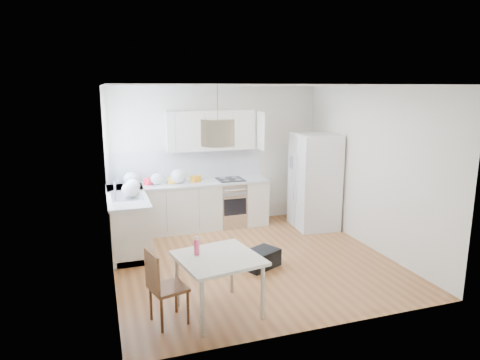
# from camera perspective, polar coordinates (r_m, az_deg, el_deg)

# --- Properties ---
(floor) EXTENTS (4.20, 4.20, 0.00)m
(floor) POSITION_cam_1_polar(r_m,az_deg,el_deg) (6.88, 1.62, -10.59)
(floor) COLOR brown
(floor) RESTS_ON ground
(ceiling) EXTENTS (4.20, 4.20, 0.00)m
(ceiling) POSITION_cam_1_polar(r_m,az_deg,el_deg) (6.35, 1.77, 12.50)
(ceiling) COLOR white
(ceiling) RESTS_ON wall_back
(wall_back) EXTENTS (4.20, 0.00, 4.20)m
(wall_back) POSITION_cam_1_polar(r_m,az_deg,el_deg) (8.45, -3.20, 3.21)
(wall_back) COLOR silver
(wall_back) RESTS_ON floor
(wall_left) EXTENTS (0.00, 4.20, 4.20)m
(wall_left) POSITION_cam_1_polar(r_m,az_deg,el_deg) (6.10, -17.16, -0.80)
(wall_left) COLOR silver
(wall_left) RESTS_ON floor
(wall_right) EXTENTS (0.00, 4.20, 4.20)m
(wall_right) POSITION_cam_1_polar(r_m,az_deg,el_deg) (7.46, 17.03, 1.49)
(wall_right) COLOR silver
(wall_right) RESTS_ON floor
(window_glassblock) EXTENTS (0.02, 1.00, 1.00)m
(window_glassblock) POSITION_cam_1_polar(r_m,az_deg,el_deg) (7.17, -17.52, 4.29)
(window_glassblock) COLOR #BFE0F9
(window_glassblock) RESTS_ON wall_left
(cabinets_back) EXTENTS (3.00, 0.60, 0.88)m
(cabinets_back) POSITION_cam_1_polar(r_m,az_deg,el_deg) (8.23, -6.62, -3.59)
(cabinets_back) COLOR beige
(cabinets_back) RESTS_ON floor
(cabinets_left) EXTENTS (0.60, 1.80, 0.88)m
(cabinets_left) POSITION_cam_1_polar(r_m,az_deg,el_deg) (7.51, -14.69, -5.47)
(cabinets_left) COLOR beige
(cabinets_left) RESTS_ON floor
(counter_back) EXTENTS (3.02, 0.64, 0.04)m
(counter_back) POSITION_cam_1_polar(r_m,az_deg,el_deg) (8.11, -6.70, -0.46)
(counter_back) COLOR silver
(counter_back) RESTS_ON cabinets_back
(counter_left) EXTENTS (0.64, 1.82, 0.04)m
(counter_left) POSITION_cam_1_polar(r_m,az_deg,el_deg) (7.38, -14.88, -2.06)
(counter_left) COLOR silver
(counter_left) RESTS_ON cabinets_left
(backsplash_back) EXTENTS (3.00, 0.01, 0.58)m
(backsplash_back) POSITION_cam_1_polar(r_m,az_deg,el_deg) (8.34, -7.16, 2.04)
(backsplash_back) COLOR white
(backsplash_back) RESTS_ON wall_back
(backsplash_left) EXTENTS (0.01, 1.80, 0.58)m
(backsplash_left) POSITION_cam_1_polar(r_m,az_deg,el_deg) (7.31, -17.31, 0.14)
(backsplash_left) COLOR white
(backsplash_left) RESTS_ON wall_left
(upper_cabinets) EXTENTS (1.70, 0.32, 0.75)m
(upper_cabinets) POSITION_cam_1_polar(r_m,az_deg,el_deg) (8.20, -3.97, 6.62)
(upper_cabinets) COLOR beige
(upper_cabinets) RESTS_ON wall_back
(range_oven) EXTENTS (0.50, 0.61, 0.88)m
(range_oven) POSITION_cam_1_polar(r_m,az_deg,el_deg) (8.42, -1.28, -3.15)
(range_oven) COLOR #B5B7BA
(range_oven) RESTS_ON floor
(sink) EXTENTS (0.50, 0.80, 0.16)m
(sink) POSITION_cam_1_polar(r_m,az_deg,el_deg) (7.33, -14.86, -2.04)
(sink) COLOR #B5B7BA
(sink) RESTS_ON counter_left
(refrigerator) EXTENTS (0.93, 0.97, 1.82)m
(refrigerator) POSITION_cam_1_polar(r_m,az_deg,el_deg) (8.36, 9.96, -0.12)
(refrigerator) COLOR white
(refrigerator) RESTS_ON floor
(dining_table) EXTENTS (1.06, 1.06, 0.72)m
(dining_table) POSITION_cam_1_polar(r_m,az_deg,el_deg) (5.15, -2.91, -10.94)
(dining_table) COLOR beige
(dining_table) RESTS_ON floor
(dining_chair) EXTENTS (0.46, 0.46, 0.90)m
(dining_chair) POSITION_cam_1_polar(r_m,az_deg,el_deg) (5.09, -9.51, -13.80)
(dining_chair) COLOR #452C14
(dining_chair) RESTS_ON floor
(drink_bottle) EXTENTS (0.07, 0.07, 0.23)m
(drink_bottle) POSITION_cam_1_polar(r_m,az_deg,el_deg) (5.16, -5.80, -8.68)
(drink_bottle) COLOR #D53B62
(drink_bottle) RESTS_ON dining_table
(gym_bag) EXTENTS (0.67, 0.58, 0.26)m
(gym_bag) POSITION_cam_1_polar(r_m,az_deg,el_deg) (6.59, 2.75, -10.44)
(gym_bag) COLOR black
(gym_bag) RESTS_ON floor
(pendant_lamp) EXTENTS (0.42, 0.42, 0.30)m
(pendant_lamp) POSITION_cam_1_polar(r_m,az_deg,el_deg) (4.78, -2.97, 6.36)
(pendant_lamp) COLOR #BFB593
(pendant_lamp) RESTS_ON ceiling
(grocery_bag_a) EXTENTS (0.28, 0.24, 0.25)m
(grocery_bag_a) POSITION_cam_1_polar(r_m,az_deg,el_deg) (8.00, -14.36, 0.12)
(grocery_bag_a) COLOR silver
(grocery_bag_a) RESTS_ON counter_back
(grocery_bag_b) EXTENTS (0.24, 0.20, 0.22)m
(grocery_bag_b) POSITION_cam_1_polar(r_m,az_deg,el_deg) (8.01, -11.00, 0.16)
(grocery_bag_b) COLOR silver
(grocery_bag_b) RESTS_ON counter_back
(grocery_bag_c) EXTENTS (0.30, 0.26, 0.27)m
(grocery_bag_c) POSITION_cam_1_polar(r_m,az_deg,el_deg) (8.04, -8.21, 0.50)
(grocery_bag_c) COLOR silver
(grocery_bag_c) RESTS_ON counter_back
(grocery_bag_d) EXTENTS (0.25, 0.21, 0.22)m
(grocery_bag_d) POSITION_cam_1_polar(r_m,az_deg,el_deg) (7.53, -14.10, -0.71)
(grocery_bag_d) COLOR silver
(grocery_bag_d) RESTS_ON counter_back
(grocery_bag_e) EXTENTS (0.28, 0.24, 0.25)m
(grocery_bag_e) POSITION_cam_1_polar(r_m,az_deg,el_deg) (7.18, -14.42, -1.24)
(grocery_bag_e) COLOR silver
(grocery_bag_e) RESTS_ON counter_left
(snack_orange) EXTENTS (0.21, 0.18, 0.12)m
(snack_orange) POSITION_cam_1_polar(r_m,az_deg,el_deg) (8.13, -5.92, 0.17)
(snack_orange) COLOR orange
(snack_orange) RESTS_ON counter_back
(snack_yellow) EXTENTS (0.17, 0.11, 0.12)m
(snack_yellow) POSITION_cam_1_polar(r_m,az_deg,el_deg) (8.06, -8.90, -0.04)
(snack_yellow) COLOR gold
(snack_yellow) RESTS_ON counter_back
(snack_red) EXTENTS (0.20, 0.20, 0.12)m
(snack_red) POSITION_cam_1_polar(r_m,az_deg,el_deg) (8.05, -12.00, -0.17)
(snack_red) COLOR red
(snack_red) RESTS_ON counter_back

